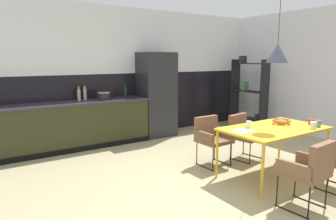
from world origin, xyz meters
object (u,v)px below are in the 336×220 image
(mug_dark_espresso, at_px, (318,124))
(bottle_oil_tall, at_px, (85,94))
(open_book, at_px, (243,131))
(mug_wide_latte, at_px, (249,124))
(open_shelf_unit, at_px, (249,92))
(refrigerator_column, at_px, (157,95))
(mug_glass_clear, at_px, (312,122))
(bottle_wine_green, at_px, (79,95))
(dining_table, at_px, (274,131))
(armchair_far_side, at_px, (311,167))
(armchair_corner_seat, at_px, (211,134))
(cooking_pot, at_px, (104,96))
(armchair_near_window, at_px, (243,131))
(fruit_bowl, at_px, (282,121))
(mug_white_ceramic, at_px, (314,125))
(bottle_vinegar_dark, at_px, (125,92))
(pendant_lamp_over_table_near, at_px, (277,53))

(mug_dark_espresso, bearing_deg, bottle_oil_tall, 123.10)
(open_book, distance_m, mug_wide_latte, 0.30)
(mug_dark_espresso, bearing_deg, open_shelf_unit, 60.11)
(refrigerator_column, bearing_deg, mug_glass_clear, -75.68)
(mug_glass_clear, bearing_deg, bottle_wine_green, 127.03)
(dining_table, distance_m, armchair_far_side, 1.03)
(mug_dark_espresso, height_order, mug_glass_clear, mug_dark_espresso)
(mug_wide_latte, distance_m, mug_glass_clear, 1.02)
(dining_table, xyz_separation_m, mug_dark_espresso, (0.58, -0.32, 0.10))
(refrigerator_column, distance_m, mug_dark_espresso, 3.42)
(armchair_corner_seat, xyz_separation_m, mug_wide_latte, (0.11, -0.69, 0.28))
(open_book, distance_m, cooking_pot, 3.02)
(open_book, bearing_deg, cooking_pot, 106.59)
(dining_table, height_order, armchair_near_window, armchair_near_window)
(mug_wide_latte, xyz_separation_m, bottle_wine_green, (-1.56, 2.95, 0.24))
(fruit_bowl, xyz_separation_m, mug_white_ceramic, (0.11, -0.45, 0.01))
(dining_table, xyz_separation_m, armchair_near_window, (0.27, 0.82, -0.21))
(mug_wide_latte, bearing_deg, bottle_wine_green, 117.91)
(bottle_vinegar_dark, height_order, open_shelf_unit, open_shelf_unit)
(fruit_bowl, bearing_deg, open_shelf_unit, 51.38)
(armchair_corner_seat, height_order, pendant_lamp_over_table_near, pendant_lamp_over_table_near)
(refrigerator_column, relative_size, fruit_bowl, 6.77)
(open_book, relative_size, mug_dark_espresso, 2.15)
(armchair_corner_seat, distance_m, bottle_oil_tall, 2.72)
(armchair_corner_seat, bearing_deg, mug_glass_clear, 132.51)
(fruit_bowl, distance_m, bottle_vinegar_dark, 3.22)
(dining_table, height_order, mug_wide_latte, mug_wide_latte)
(armchair_corner_seat, height_order, mug_glass_clear, mug_glass_clear)
(armchair_corner_seat, bearing_deg, open_book, 77.01)
(dining_table, relative_size, bottle_wine_green, 5.47)
(mug_dark_espresso, height_order, pendant_lamp_over_table_near, pendant_lamp_over_table_near)
(mug_glass_clear, relative_size, bottle_wine_green, 0.47)
(armchair_far_side, xyz_separation_m, mug_wide_latte, (0.19, 1.09, 0.27))
(mug_white_ceramic, distance_m, cooking_pot, 3.79)
(refrigerator_column, bearing_deg, cooking_pot, -177.39)
(open_book, relative_size, cooking_pot, 1.05)
(mug_wide_latte, distance_m, pendant_lamp_over_table_near, 1.07)
(armchair_near_window, relative_size, open_book, 2.90)
(armchair_near_window, height_order, fruit_bowl, fruit_bowl)
(fruit_bowl, xyz_separation_m, open_book, (-0.86, -0.02, -0.04))
(open_book, xyz_separation_m, mug_glass_clear, (1.21, -0.25, 0.04))
(armchair_far_side, distance_m, cooking_pot, 3.98)
(fruit_bowl, xyz_separation_m, mug_dark_espresso, (0.28, -0.42, 0.00))
(mug_dark_espresso, bearing_deg, mug_glass_clear, 64.15)
(armchair_near_window, height_order, open_book, armchair_near_window)
(armchair_far_side, bearing_deg, bottle_oil_tall, 101.87)
(armchair_near_window, distance_m, mug_white_ceramic, 1.22)
(armchair_near_window, relative_size, fruit_bowl, 2.78)
(mug_wide_latte, height_order, bottle_wine_green, bottle_wine_green)
(dining_table, distance_m, bottle_oil_tall, 3.67)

